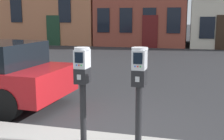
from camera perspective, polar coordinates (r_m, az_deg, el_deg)
name	(u,v)px	position (r m, az deg, el deg)	size (l,w,h in m)	color
parking_meter_near_kerb	(82,79)	(4.07, -5.83, -1.68)	(0.22, 0.26, 1.41)	black
parking_meter_twin_adjacent	(139,81)	(3.86, 5.37, -2.11)	(0.22, 0.26, 1.43)	black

